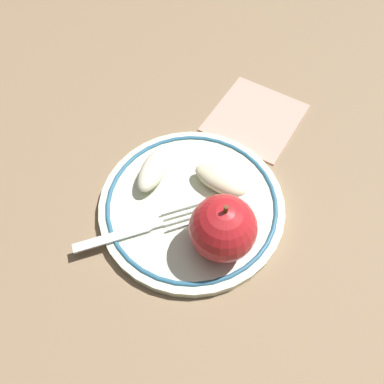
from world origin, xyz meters
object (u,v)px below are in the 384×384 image
apple_red_whole (223,228)px  apple_slice_front (154,169)px  fork (139,229)px  napkin_folded (255,117)px  apple_slice_back (220,180)px  plate (192,203)px

apple_red_whole → apple_slice_front: 0.14m
fork → apple_slice_front: bearing=61.9°
apple_red_whole → napkin_folded: (0.03, 0.23, -0.05)m
apple_slice_back → fork: size_ratio=0.46×
apple_red_whole → napkin_folded: apple_red_whole is taller
plate → apple_slice_front: size_ratio=3.27×
apple_slice_back → fork: apple_slice_back is taller
plate → napkin_folded: 0.19m
plate → fork: 0.08m
plate → apple_slice_back: 0.05m
plate → napkin_folded: size_ratio=1.78×
plate → fork: bearing=-136.7°
plate → apple_slice_back: (0.03, 0.03, 0.02)m
plate → fork: (-0.06, -0.05, 0.01)m
apple_red_whole → plate: bearing=130.0°
apple_slice_back → apple_slice_front: bearing=21.8°
apple_slice_back → napkin_folded: bearing=-81.6°
apple_red_whole → fork: 0.11m
apple_slice_front → plate: bearing=-107.2°
apple_slice_front → fork: (0.00, -0.09, -0.01)m
plate → apple_red_whole: apple_red_whole is taller
apple_red_whole → apple_slice_back: 0.09m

